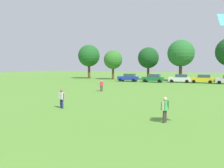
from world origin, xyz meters
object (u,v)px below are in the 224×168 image
object	(u,v)px
parked_car_blue_0	(128,77)
tree_left	(113,60)
adult_bystander	(165,107)
parked_car_white_2	(180,78)
parked_car_yellow_3	(202,79)
parked_car_green_1	(153,78)
tree_center_right	(181,53)
tree_center_left	(148,58)
bystander_midfield	(62,97)
tree_far_left	(89,56)
bystander_near_trees	(101,85)

from	to	relation	value
parked_car_blue_0	tree_left	size ratio (longest dim) A/B	0.61
parked_car_blue_0	tree_left	world-z (taller)	tree_left
adult_bystander	parked_car_white_2	distance (m)	33.52
adult_bystander	parked_car_yellow_3	world-z (taller)	parked_car_yellow_3
parked_car_blue_0	parked_car_yellow_3	bearing A→B (deg)	-176.54
parked_car_green_1	tree_center_right	size ratio (longest dim) A/B	0.48
tree_center_left	bystander_midfield	bearing A→B (deg)	-88.64
tree_center_right	parked_car_white_2	bearing A→B (deg)	-86.44
bystander_midfield	parked_car_green_1	size ratio (longest dim) A/B	0.36
parked_car_green_1	tree_center_right	distance (m)	8.64
tree_left	tree_center_left	distance (m)	8.51
tree_far_left	tree_center_right	bearing A→B (deg)	-4.50
bystander_near_trees	parked_car_white_2	bearing A→B (deg)	-176.09
bystander_near_trees	parked_car_green_1	xyz separation A→B (m)	(3.48, 18.58, -0.05)
adult_bystander	parked_car_blue_0	world-z (taller)	parked_car_blue_0
adult_bystander	tree_left	size ratio (longest dim) A/B	0.23
parked_car_green_1	parked_car_yellow_3	xyz separation A→B (m)	(9.42, 1.16, 0.00)
bystander_midfield	parked_car_blue_0	xyz separation A→B (m)	(-3.70, 31.04, -0.07)
bystander_near_trees	tree_far_left	size ratio (longest dim) A/B	0.17
adult_bystander	tree_far_left	bearing A→B (deg)	48.64
bystander_midfield	tree_left	bearing A→B (deg)	125.41
bystander_near_trees	parked_car_white_2	distance (m)	21.47
parked_car_yellow_3	tree_left	world-z (taller)	tree_left
adult_bystander	tree_far_left	world-z (taller)	tree_far_left
adult_bystander	tree_left	world-z (taller)	tree_left
tree_far_left	tree_left	xyz separation A→B (m)	(7.11, -1.13, -1.10)
tree_far_left	parked_car_blue_0	bearing A→B (deg)	-26.65
parked_car_blue_0	tree_center_left	bearing A→B (deg)	-111.71
parked_car_blue_0	tree_left	distance (m)	8.54
bystander_near_trees	tree_far_left	world-z (taller)	tree_far_left
tree_left	tree_center_left	bearing A→B (deg)	12.38
parked_car_blue_0	tree_center_left	size ratio (longest dim) A/B	0.56
parked_car_yellow_3	tree_center_right	size ratio (longest dim) A/B	0.48
bystander_near_trees	bystander_midfield	xyz separation A→B (m)	(1.77, -12.19, 0.03)
bystander_midfield	parked_car_blue_0	distance (m)	31.26
parked_car_white_2	parked_car_yellow_3	bearing A→B (deg)	-178.46
parked_car_blue_0	tree_center_right	size ratio (longest dim) A/B	0.48
tree_center_left	tree_center_right	size ratio (longest dim) A/B	0.86
parked_car_blue_0	parked_car_white_2	bearing A→B (deg)	-175.79
adult_bystander	parked_car_yellow_3	size ratio (longest dim) A/B	0.37
adult_bystander	tree_center_left	world-z (taller)	tree_center_left
tree_far_left	parked_car_white_2	bearing A→B (deg)	-13.42
parked_car_white_2	tree_center_right	bearing A→B (deg)	-86.44
tree_far_left	tree_center_left	bearing A→B (deg)	2.59
adult_bystander	parked_car_green_1	world-z (taller)	parked_car_green_1
bystander_near_trees	parked_car_white_2	xyz separation A→B (m)	(8.70, 19.63, -0.05)
bystander_near_trees	tree_center_left	bearing A→B (deg)	-154.10
bystander_midfield	tree_center_left	xyz separation A→B (m)	(-0.91, 38.07, 4.28)
bystander_midfield	parked_car_green_1	bearing A→B (deg)	107.97
bystander_midfield	parked_car_white_2	distance (m)	32.57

